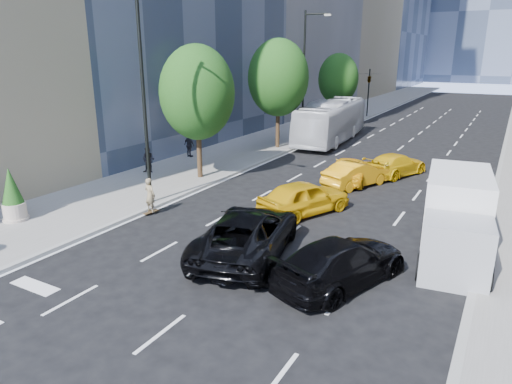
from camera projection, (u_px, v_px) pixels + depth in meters
The scene contains 20 objects.
ground at pixel (215, 266), 15.87m from camera, with size 160.00×160.00×0.00m, color black.
sidewalk_left at pixel (311, 127), 45.05m from camera, with size 6.00×120.00×0.15m, color slate.
lamp_near at pixel (146, 83), 20.46m from camera, with size 2.13×0.22×10.00m.
lamp_far at pixel (306, 70), 35.44m from camera, with size 2.13×0.22×10.00m.
tree_near at pixel (197, 93), 25.29m from camera, with size 4.20×4.20×7.46m.
tree_mid at pixel (278, 78), 33.51m from camera, with size 4.50×4.50×7.99m.
tree_far at pixel (338, 79), 44.53m from camera, with size 3.90×3.90×6.92m.
traffic_signal at pixel (369, 79), 50.92m from camera, with size 2.48×0.53×5.20m.
skateboarder at pixel (150, 197), 20.77m from camera, with size 0.58×0.38×1.60m, color #7D6D4E.
black_sedan_lincoln at pixel (247, 233), 16.54m from camera, with size 2.83×6.13×1.70m, color black.
black_sedan_mercedes at pixel (341, 262), 14.51m from camera, with size 2.09×5.15×1.50m, color black.
taxi_a at pixel (304, 197), 20.82m from camera, with size 1.85×4.61×1.57m, color #D59F0B.
taxi_b at pixel (357, 174), 25.16m from camera, with size 1.46×4.20×1.38m, color orange.
taxi_c at pixel (350, 169), 26.26m from camera, with size 2.20×4.77×1.33m, color #FFB40D.
taxi_d at pixel (396, 165), 27.38m from camera, with size 1.87×4.61×1.34m, color #DEAC0B.
city_bus at pixel (332, 121), 37.71m from camera, with size 2.83×12.09×3.37m, color silver.
box_truck at pixel (457, 216), 16.46m from camera, with size 2.90×6.26×2.89m.
pedestrian_a at pixel (148, 160), 27.41m from camera, with size 0.76×0.59×1.56m, color black.
pedestrian_b at pixel (189, 145), 31.51m from camera, with size 0.97×0.40×1.65m, color black.
planter_shrub at pixel (12, 195), 19.52m from camera, with size 0.97×0.97×2.33m.
Camera 1 is at (8.33, -11.84, 7.14)m, focal length 32.00 mm.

